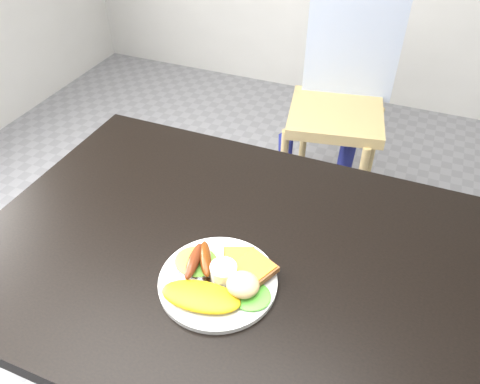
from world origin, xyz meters
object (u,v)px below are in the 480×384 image
at_px(person, 303,134).
at_px(dining_table, 244,259).
at_px(plate, 218,281).
at_px(dining_chair, 336,115).

bearing_deg(person, dining_table, 81.12).
bearing_deg(plate, person, 88.13).
relative_size(dining_table, plate, 4.92).
height_order(dining_table, person, person).
xyz_separation_m(person, plate, (-0.02, -0.55, -0.03)).
distance_m(dining_chair, plate, 1.31).
bearing_deg(dining_table, dining_chair, 91.44).
relative_size(dining_chair, person, 0.26).
bearing_deg(dining_chair, dining_table, -99.28).
bearing_deg(person, dining_chair, -96.55).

